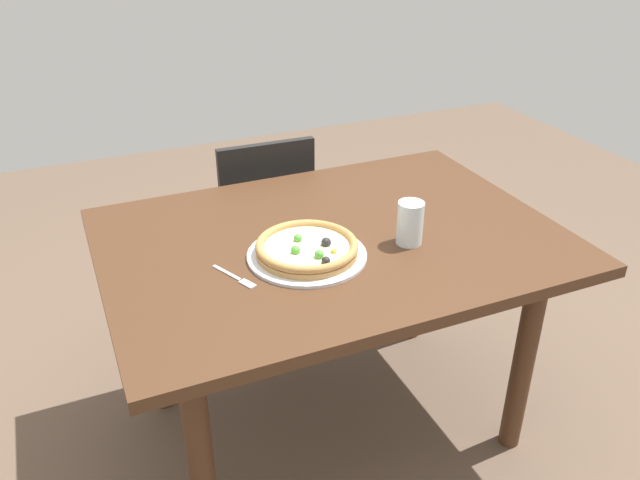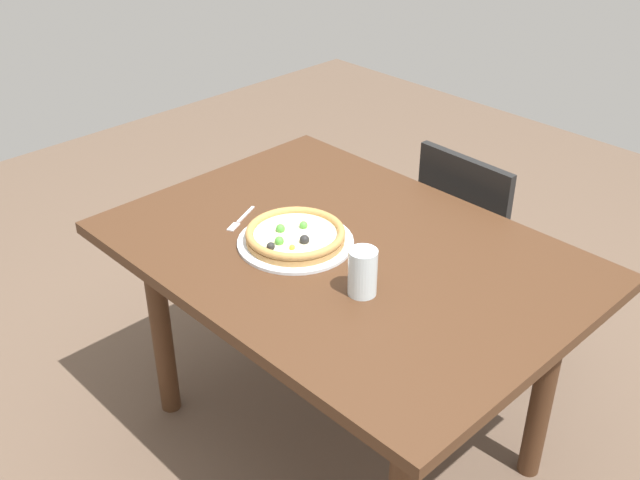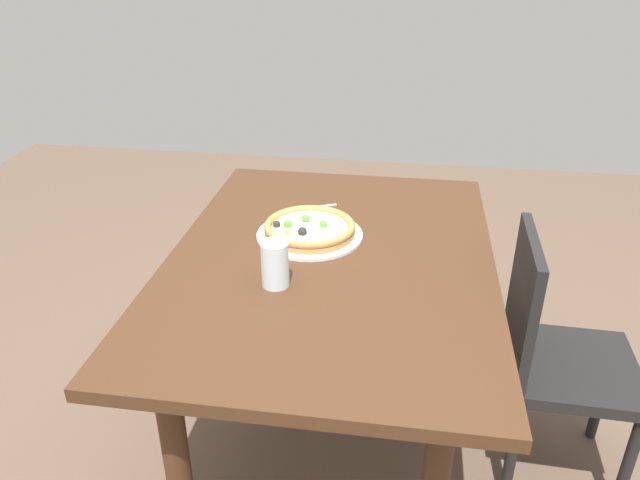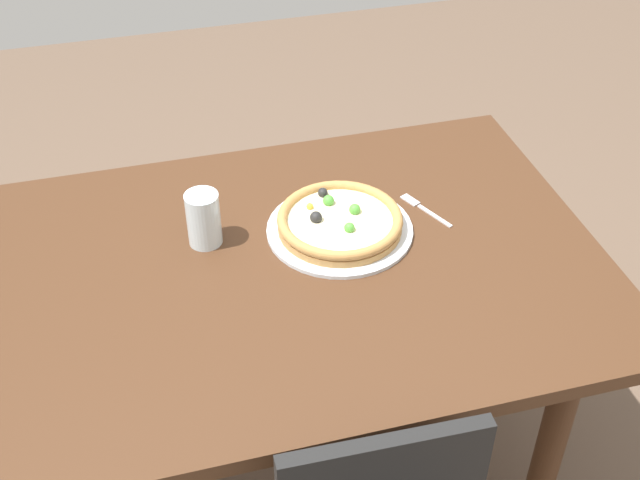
% 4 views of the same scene
% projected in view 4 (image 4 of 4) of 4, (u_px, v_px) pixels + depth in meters
% --- Properties ---
extents(ground_plane, '(6.00, 6.00, 0.00)m').
position_uv_depth(ground_plane, '(304.00, 467.00, 2.36)').
color(ground_plane, brown).
extents(dining_table, '(1.39, 0.99, 0.77)m').
position_uv_depth(dining_table, '(300.00, 296.00, 1.94)').
color(dining_table, '#472B19').
rests_on(dining_table, ground).
extents(plate, '(0.35, 0.35, 0.01)m').
position_uv_depth(plate, '(340.00, 230.00, 1.96)').
color(plate, silver).
rests_on(plate, dining_table).
extents(pizza, '(0.30, 0.30, 0.05)m').
position_uv_depth(pizza, '(340.00, 221.00, 1.95)').
color(pizza, '#B78447').
rests_on(pizza, plate).
extents(fork, '(0.08, 0.16, 0.00)m').
position_uv_depth(fork, '(422.00, 208.00, 2.04)').
color(fork, silver).
rests_on(fork, dining_table).
extents(drinking_glass, '(0.08, 0.08, 0.13)m').
position_uv_depth(drinking_glass, '(204.00, 219.00, 1.90)').
color(drinking_glass, silver).
rests_on(drinking_glass, dining_table).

